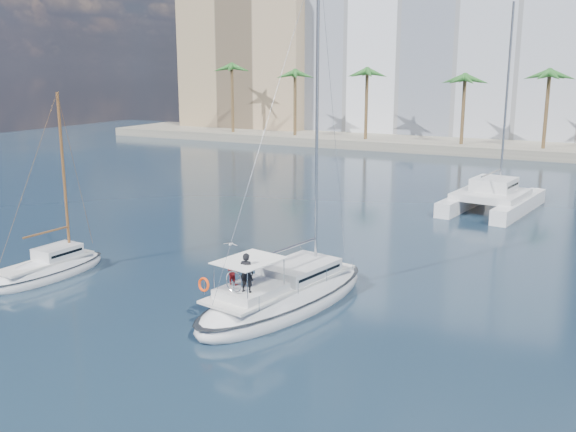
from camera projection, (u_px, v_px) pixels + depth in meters
The scene contains 10 objects.
ground at pixel (290, 293), 31.37m from camera, with size 160.00×160.00×0.00m, color black.
quay at pixel (503, 147), 83.98m from camera, with size 120.00×14.00×1.20m, color gray.
building_modern at pixel (441, 46), 96.72m from camera, with size 42.00×16.00×28.00m, color white.
building_tan_left at pixel (256, 66), 107.41m from camera, with size 22.00×14.00×22.00m, color tan.
palm_left at pixel (262, 71), 93.60m from camera, with size 3.60×3.60×12.30m.
palm_centre at pixel (504, 72), 78.34m from camera, with size 3.60×3.60×12.30m.
main_sloop at pixel (285, 296), 29.52m from camera, with size 5.64×11.67×16.62m.
small_sloop at pixel (49, 269), 33.81m from camera, with size 2.64×7.18×10.14m.
catamaran at pixel (493, 196), 49.55m from camera, with size 6.63×11.17×15.59m.
seagull at pixel (231, 244), 38.22m from camera, with size 0.95×0.41×0.18m.
Camera 1 is at (13.60, -26.42, 10.77)m, focal length 40.00 mm.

